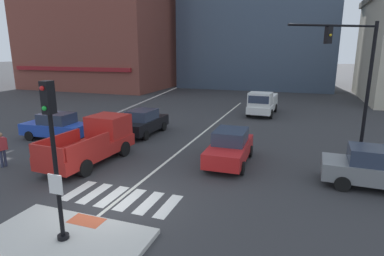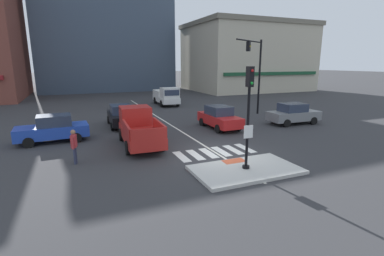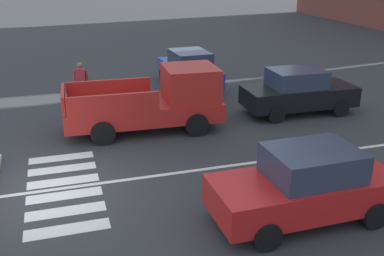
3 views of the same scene
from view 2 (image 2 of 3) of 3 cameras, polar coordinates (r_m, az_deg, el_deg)
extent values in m
plane|color=#333335|center=(15.04, 5.41, -5.36)|extent=(300.00, 300.00, 0.00)
cube|color=beige|center=(12.96, 10.77, -8.24)|extent=(4.72, 2.72, 0.15)
cube|color=#DB5B38|center=(13.73, 8.45, -6.57)|extent=(1.10, 0.60, 0.01)
cylinder|color=black|center=(12.91, 10.79, -7.68)|extent=(0.32, 0.32, 0.12)
cylinder|color=black|center=(12.40, 11.14, 0.10)|extent=(0.12, 0.12, 3.47)
cube|color=white|center=(12.38, 11.30, -0.75)|extent=(0.44, 0.03, 0.56)
cube|color=black|center=(12.12, 11.59, 10.09)|extent=(0.24, 0.28, 0.84)
sphere|color=red|center=(11.97, 12.08, 11.23)|extent=(0.12, 0.12, 0.12)
sphere|color=green|center=(12.00, 11.97, 8.85)|extent=(0.12, 0.12, 0.12)
cube|color=silver|center=(14.67, -2.11, -5.77)|extent=(0.44, 1.80, 0.01)
cube|color=silver|center=(14.94, 0.66, -5.40)|extent=(0.44, 1.80, 0.01)
cube|color=silver|center=(15.25, 3.33, -5.04)|extent=(0.44, 1.80, 0.01)
cube|color=silver|center=(15.59, 5.88, -4.68)|extent=(0.44, 1.80, 0.01)
cube|color=silver|center=(15.96, 8.32, -4.33)|extent=(0.44, 1.80, 0.01)
cube|color=silver|center=(16.36, 10.63, -3.99)|extent=(0.44, 1.80, 0.01)
cube|color=silver|center=(24.03, -5.87, 1.60)|extent=(0.14, 28.00, 0.01)
cylinder|color=black|center=(27.39, 13.41, 9.84)|extent=(0.18, 0.18, 6.76)
cylinder|color=black|center=(25.24, 11.58, 16.81)|extent=(4.15, 2.55, 0.11)
cube|color=black|center=(25.00, 11.29, 15.82)|extent=(0.38, 0.39, 0.80)
sphere|color=gold|center=(24.93, 11.66, 15.82)|extent=(0.12, 0.12, 0.12)
cube|color=#3D4C60|center=(57.62, -17.67, 18.15)|extent=(21.78, 19.18, 20.97)
cube|color=beige|center=(52.64, 10.86, 13.44)|extent=(19.28, 14.93, 10.68)
cube|color=slate|center=(53.01, 11.13, 19.60)|extent=(19.86, 15.38, 0.70)
cube|color=#194C2D|center=(46.49, 15.99, 10.50)|extent=(17.35, 0.30, 0.50)
cube|color=red|center=(20.89, 5.58, 1.70)|extent=(1.77, 4.13, 0.70)
cube|color=#2D384C|center=(20.90, 5.42, 3.57)|extent=(1.51, 1.92, 0.64)
cylinder|color=black|center=(20.33, 9.35, 0.26)|extent=(0.19, 0.60, 0.60)
cylinder|color=black|center=(19.48, 5.24, -0.17)|extent=(0.19, 0.60, 0.60)
cylinder|color=black|center=(22.45, 5.83, 1.57)|extent=(0.19, 0.60, 0.60)
cylinder|color=black|center=(21.69, 2.00, 1.23)|extent=(0.19, 0.60, 0.60)
cube|color=slate|center=(23.75, 19.77, 2.35)|extent=(4.16, 1.85, 0.70)
cube|color=#2D384C|center=(23.55, 19.61, 3.94)|extent=(1.95, 1.55, 0.64)
cylinder|color=black|center=(25.25, 20.70, 2.07)|extent=(0.61, 0.20, 0.60)
cylinder|color=black|center=(24.05, 23.29, 1.33)|extent=(0.61, 0.20, 0.60)
cylinder|color=black|center=(23.66, 16.06, 1.72)|extent=(0.61, 0.20, 0.60)
cylinder|color=black|center=(22.38, 18.58, 0.92)|extent=(0.61, 0.20, 0.60)
cube|color=#2347B7|center=(19.21, -26.28, -0.60)|extent=(4.18, 1.91, 0.70)
cube|color=#2D384C|center=(19.08, -26.03, 1.40)|extent=(1.97, 1.57, 0.64)
cylinder|color=black|center=(18.55, -30.09, -2.58)|extent=(0.61, 0.21, 0.60)
cylinder|color=black|center=(20.17, -29.78, -1.42)|extent=(0.61, 0.21, 0.60)
cylinder|color=black|center=(18.50, -22.25, -1.82)|extent=(0.61, 0.21, 0.60)
cylinder|color=black|center=(20.12, -22.58, -0.71)|extent=(0.61, 0.21, 0.60)
cube|color=black|center=(22.21, -14.06, 2.04)|extent=(1.79, 4.14, 0.70)
cube|color=#2D384C|center=(21.95, -14.11, 3.69)|extent=(1.52, 1.93, 0.64)
cylinder|color=black|center=(23.43, -16.45, 1.58)|extent=(0.19, 0.60, 0.60)
cylinder|color=black|center=(23.62, -12.43, 1.90)|extent=(0.19, 0.60, 0.60)
cylinder|color=black|center=(20.95, -15.80, 0.31)|extent=(0.19, 0.60, 0.60)
cylinder|color=black|center=(21.16, -11.32, 0.68)|extent=(0.19, 0.60, 0.60)
cube|color=white|center=(32.76, -5.29, 5.85)|extent=(2.07, 5.16, 0.60)
cube|color=white|center=(31.14, -4.52, 7.07)|extent=(1.86, 1.76, 1.10)
cube|color=#2D384C|center=(30.34, -4.08, 7.08)|extent=(1.62, 0.14, 0.60)
cube|color=white|center=(33.91, -4.32, 7.13)|extent=(0.22, 2.81, 0.60)
cube|color=white|center=(33.45, -7.27, 6.98)|extent=(0.22, 2.81, 0.60)
cube|color=white|center=(35.10, -6.42, 7.28)|extent=(1.80, 0.16, 0.60)
cylinder|color=black|center=(31.56, -2.90, 5.07)|extent=(0.27, 0.77, 0.76)
cylinder|color=black|center=(31.05, -6.11, 4.88)|extent=(0.27, 0.77, 0.76)
cylinder|color=black|center=(34.39, -4.44, 5.70)|extent=(0.27, 0.77, 0.76)
cylinder|color=black|center=(33.92, -7.41, 5.53)|extent=(0.27, 0.77, 0.76)
cube|color=red|center=(16.60, -10.35, -1.31)|extent=(2.13, 5.18, 0.60)
cube|color=red|center=(17.97, -11.36, 2.51)|extent=(1.88, 1.78, 1.10)
cube|color=#2D384C|center=(18.76, -11.77, 3.19)|extent=(1.62, 0.15, 0.60)
cube|color=red|center=(15.36, -13.04, -0.29)|extent=(0.25, 2.81, 0.60)
cube|color=red|center=(15.66, -6.58, 0.22)|extent=(0.25, 2.81, 0.60)
cube|color=red|center=(14.07, -8.67, -1.31)|extent=(1.80, 0.18, 0.60)
cylinder|color=black|center=(18.08, -14.04, -1.29)|extent=(0.27, 0.77, 0.76)
cylinder|color=black|center=(18.34, -8.38, -0.83)|extent=(0.27, 0.77, 0.76)
cylinder|color=black|center=(15.21, -12.77, -3.91)|extent=(0.27, 0.77, 0.76)
cylinder|color=black|center=(15.53, -6.08, -3.31)|extent=(0.27, 0.77, 0.76)
cylinder|color=#2D334C|center=(14.58, -22.54, -5.23)|extent=(0.12, 0.12, 0.82)
cylinder|color=#2D334C|center=(14.73, -22.41, -5.03)|extent=(0.12, 0.12, 0.82)
cube|color=#B73338|center=(14.46, -22.71, -2.45)|extent=(0.30, 0.40, 0.60)
cylinder|color=#B73338|center=(14.26, -22.90, -2.89)|extent=(0.09, 0.09, 0.56)
cylinder|color=#B73338|center=(14.69, -22.50, -2.40)|extent=(0.09, 0.09, 0.56)
sphere|color=#936B4C|center=(14.36, -22.87, -0.76)|extent=(0.22, 0.22, 0.22)
camera|label=1|loc=(13.40, 51.70, 10.57)|focal=29.20mm
camera|label=3|loc=(21.81, 31.05, 13.10)|focal=42.37mm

